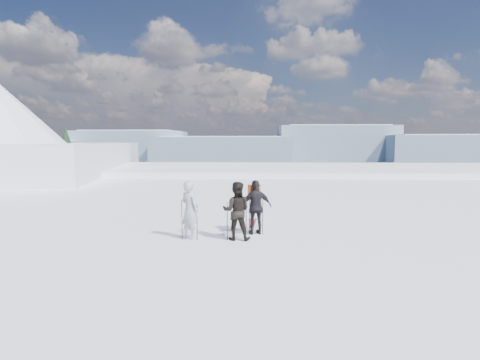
% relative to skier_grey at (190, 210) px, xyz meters
% --- Properties ---
extents(lake_basin, '(820.00, 820.00, 71.62)m').
position_rel_skier_grey_xyz_m(lake_basin, '(3.42, 28.33, -7.47)').
color(lake_basin, white).
rests_on(lake_basin, ground).
extents(far_mountain_range, '(770.00, 110.00, 53.00)m').
position_rel_skier_grey_xyz_m(far_mountain_range, '(33.02, 453.11, -8.16)').
color(far_mountain_range, slate).
rests_on(far_mountain_range, ground).
extents(near_ridge, '(31.37, 35.68, 25.62)m').
position_rel_skier_grey_xyz_m(near_ridge, '(-23.26, 27.66, -4.47)').
color(near_ridge, white).
rests_on(near_ridge, ground).
extents(skier_grey, '(0.84, 0.80, 1.93)m').
position_rel_skier_grey_xyz_m(skier_grey, '(0.00, 0.00, 0.00)').
color(skier_grey, '#A1A6AF').
rests_on(skier_grey, ground).
extents(skier_dark, '(0.97, 0.77, 1.92)m').
position_rel_skier_grey_xyz_m(skier_dark, '(1.54, -0.02, -0.01)').
color(skier_dark, black).
rests_on(skier_dark, ground).
extents(skier_pack, '(1.20, 0.76, 1.89)m').
position_rel_skier_grey_xyz_m(skier_pack, '(2.19, 0.74, -0.02)').
color(skier_pack, black).
rests_on(skier_pack, ground).
extents(backpack, '(0.45, 0.33, 0.52)m').
position_rel_skier_grey_xyz_m(backpack, '(2.12, 0.98, 1.19)').
color(backpack, '#E85615').
rests_on(backpack, skier_pack).
extents(ski_poles, '(2.69, 0.83, 1.30)m').
position_rel_skier_grey_xyz_m(ski_poles, '(1.24, 0.17, -0.35)').
color(ski_poles, black).
rests_on(ski_poles, ground).
extents(skis_loose, '(0.33, 1.70, 0.03)m').
position_rel_skier_grey_xyz_m(skis_loose, '(2.05, 2.36, -0.95)').
color(skis_loose, black).
rests_on(skis_loose, ground).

